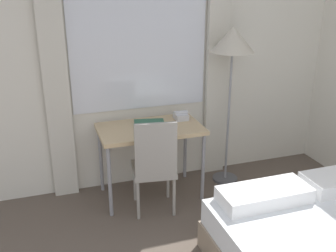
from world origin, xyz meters
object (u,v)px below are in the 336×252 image
at_px(standing_lamp, 233,48).
at_px(telephone, 181,116).
at_px(book, 149,123).
at_px(desk_chair, 155,163).
at_px(desk, 150,134).

bearing_deg(standing_lamp, telephone, 171.36).
height_order(standing_lamp, book, standing_lamp).
xyz_separation_m(desk_chair, telephone, (0.42, 0.44, 0.27)).
bearing_deg(desk_chair, desk, 88.89).
relative_size(standing_lamp, telephone, 11.04).
distance_m(standing_lamp, telephone, 0.86).
height_order(telephone, book, telephone).
xyz_separation_m(desk_chair, book, (0.07, 0.40, 0.25)).
bearing_deg(book, standing_lamp, -2.25).
height_order(desk_chair, book, desk_chair).
bearing_deg(telephone, standing_lamp, -8.64).
xyz_separation_m(desk, standing_lamp, (0.88, 0.04, 0.80)).
distance_m(desk_chair, telephone, 0.67).
distance_m(standing_lamp, book, 1.12).
relative_size(desk, standing_lamp, 0.60).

